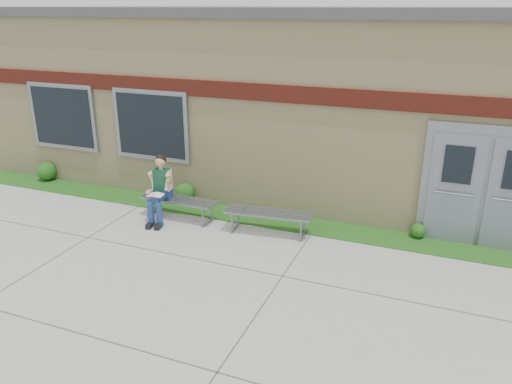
% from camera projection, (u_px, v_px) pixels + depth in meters
% --- Properties ---
extents(ground, '(80.00, 80.00, 0.00)m').
position_uv_depth(ground, '(215.00, 279.00, 8.23)').
color(ground, '#9E9E99').
rests_on(ground, ground).
extents(grass_strip, '(16.00, 0.80, 0.02)m').
position_uv_depth(grass_strip, '(270.00, 220.00, 10.49)').
color(grass_strip, '#275015').
rests_on(grass_strip, ground).
extents(school_building, '(16.20, 6.22, 4.20)m').
position_uv_depth(school_building, '(316.00, 95.00, 12.70)').
color(school_building, beige).
rests_on(school_building, ground).
extents(bench_left, '(1.70, 0.53, 0.44)m').
position_uv_depth(bench_left, '(179.00, 203.00, 10.48)').
color(bench_left, slate).
rests_on(bench_left, ground).
extents(bench_right, '(1.77, 0.66, 0.45)m').
position_uv_depth(bench_right, '(268.00, 217.00, 9.78)').
color(bench_right, slate).
rests_on(bench_right, ground).
extents(girl, '(0.55, 0.88, 1.38)m').
position_uv_depth(girl, '(160.00, 188.00, 10.27)').
color(girl, navy).
rests_on(girl, ground).
extents(shrub_west, '(0.47, 0.47, 0.47)m').
position_uv_depth(shrub_west, '(47.00, 171.00, 12.76)').
color(shrub_west, '#275015').
rests_on(shrub_west, grass_strip).
extents(shrub_mid, '(0.43, 0.43, 0.43)m').
position_uv_depth(shrub_mid, '(185.00, 192.00, 11.37)').
color(shrub_mid, '#275015').
rests_on(shrub_mid, grass_strip).
extents(shrub_east, '(0.29, 0.29, 0.29)m').
position_uv_depth(shrub_east, '(418.00, 230.00, 9.63)').
color(shrub_east, '#275015').
rests_on(shrub_east, grass_strip).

